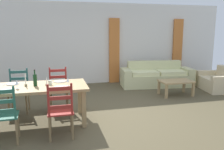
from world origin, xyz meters
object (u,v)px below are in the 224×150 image
Objects in this scene: dining_chair_far_left at (19,91)px; armchair_upholstered at (218,82)px; couch at (156,77)px; dining_table at (36,90)px; dining_chair_near_left at (4,115)px; dining_chair_far_right at (59,89)px; wine_glass_near_right at (68,80)px; wine_bottle at (35,80)px; coffee_table at (176,83)px; wine_glass_near_left at (17,83)px; coffee_cup_primary at (50,82)px; dining_chair_near_right at (61,111)px.

dining_chair_far_left reaches higher than armchair_upholstered.
couch is 1.84× the size of armchair_upholstered.
armchair_upholstered is at bearing 15.23° from dining_table.
couch is (4.00, 3.12, -0.19)m from dining_chair_near_left.
couch is (3.14, 1.61, -0.19)m from dining_chair_far_right.
dining_chair_far_right reaches higher than wine_glass_near_right.
dining_chair_far_right is 3.53m from couch.
dining_chair_far_left is 3.04× the size of wine_bottle.
coffee_table is (3.61, 1.18, -0.51)m from wine_bottle.
dining_chair_far_left is 0.41× the size of couch.
wine_glass_near_left reaches higher than armchair_upholstered.
armchair_upholstered is at bearing 15.63° from coffee_cup_primary.
wine_glass_near_left is at bearing -128.27° from dining_chair_far_right.
wine_glass_near_left is at bearing 77.47° from dining_chair_near_left.
dining_chair_far_left is 0.85m from dining_chair_far_right.
wine_glass_near_right is (0.59, -0.13, -0.01)m from wine_bottle.
dining_chair_far_right is 5.96× the size of wine_glass_near_left.
wine_glass_near_right is at bearing 30.23° from dining_chair_near_left.
wine_glass_near_left is 4.16m from coffee_table.
dining_table is at bearing 25.22° from wine_glass_near_left.
wine_bottle is 0.28m from coffee_cup_primary.
dining_chair_far_right is 1.24m from wine_glass_near_left.
dining_chair_far_left reaches higher than wine_glass_near_right.
dining_table is 0.64m from wine_glass_near_right.
couch is at bearing 148.75° from armchair_upholstered.
couch is at bearing 40.32° from wine_glass_near_right.
wine_glass_near_left is 0.60m from coffee_cup_primary.
dining_chair_near_right is 0.75× the size of armchair_upholstered.
wine_glass_near_left is 0.13× the size of armchair_upholstered.
dining_chair_near_left reaches higher than wine_glass_near_right.
wine_bottle is at bearing 120.56° from dining_chair_near_right.
dining_table is 0.81× the size of couch.
wine_glass_near_right is (0.90, 0.01, 0.00)m from wine_glass_near_left.
dining_chair_far_right is at bearing 77.85° from coffee_cup_primary.
dining_table is at bearing -164.77° from armchair_upholstered.
dining_chair_near_left and dining_chair_far_left have the same top height.
couch is (3.99, 1.60, -0.19)m from dining_chair_far_left.
dining_table is at bearing -118.33° from dining_chair_far_right.
dining_chair_far_left is 0.75× the size of armchair_upholstered.
coffee_table is (4.04, 1.91, -0.12)m from dining_chair_near_left.
dining_table is 0.88m from dining_chair_near_right.
dining_chair_near_right is 5.22m from armchair_upholstered.
dining_chair_far_left reaches higher than dining_table.
coffee_cup_primary is 0.07× the size of armchair_upholstered.
dining_chair_near_left is at bearing -120.83° from dining_table.
wine_glass_near_left is at bearing 140.85° from dining_chair_near_right.
dining_chair_far_right is (0.85, -0.01, 0.00)m from dining_chair_far_left.
couch is 1.88m from armchair_upholstered.
wine_glass_near_left is at bearing -162.45° from coffee_cup_primary.
wine_bottle is (0.43, 0.73, 0.39)m from dining_chair_near_left.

